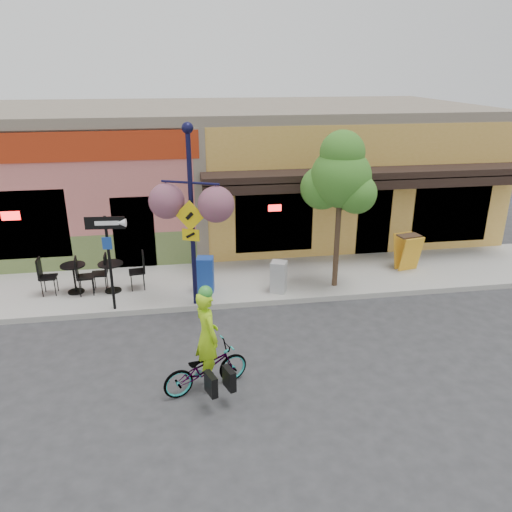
{
  "coord_description": "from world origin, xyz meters",
  "views": [
    {
      "loc": [
        -1.64,
        -10.89,
        5.83
      ],
      "look_at": [
        0.17,
        0.5,
        1.4
      ],
      "focal_mm": 35.0,
      "sensor_mm": 36.0,
      "label": 1
    }
  ],
  "objects_px": {
    "building": "(222,168)",
    "cyclist_rider": "(208,347)",
    "newspaper_box_grey": "(279,277)",
    "lamp_post": "(192,218)",
    "bicycle": "(206,368)",
    "one_way_sign": "(110,264)",
    "newspaper_box_blue": "(205,274)",
    "street_tree": "(339,211)"
  },
  "relations": [
    {
      "from": "newspaper_box_grey",
      "to": "one_way_sign",
      "type": "bearing_deg",
      "value": -151.2
    },
    {
      "from": "cyclist_rider",
      "to": "newspaper_box_blue",
      "type": "xyz_separation_m",
      "value": [
        0.21,
        4.13,
        -0.27
      ]
    },
    {
      "from": "street_tree",
      "to": "newspaper_box_blue",
      "type": "bearing_deg",
      "value": 177.04
    },
    {
      "from": "one_way_sign",
      "to": "newspaper_box_grey",
      "type": "xyz_separation_m",
      "value": [
        4.23,
        0.36,
        -0.77
      ]
    },
    {
      "from": "bicycle",
      "to": "one_way_sign",
      "type": "height_order",
      "value": "one_way_sign"
    },
    {
      "from": "newspaper_box_grey",
      "to": "cyclist_rider",
      "type": "bearing_deg",
      "value": -95.36
    },
    {
      "from": "cyclist_rider",
      "to": "lamp_post",
      "type": "xyz_separation_m",
      "value": [
        -0.1,
        3.42,
        1.51
      ]
    },
    {
      "from": "newspaper_box_grey",
      "to": "lamp_post",
      "type": "bearing_deg",
      "value": -146.91
    },
    {
      "from": "building",
      "to": "newspaper_box_blue",
      "type": "distance_m",
      "value": 6.44
    },
    {
      "from": "newspaper_box_blue",
      "to": "newspaper_box_grey",
      "type": "bearing_deg",
      "value": -0.86
    },
    {
      "from": "newspaper_box_blue",
      "to": "street_tree",
      "type": "height_order",
      "value": "street_tree"
    },
    {
      "from": "newspaper_box_grey",
      "to": "street_tree",
      "type": "height_order",
      "value": "street_tree"
    },
    {
      "from": "street_tree",
      "to": "cyclist_rider",
      "type": "bearing_deg",
      "value": -133.42
    },
    {
      "from": "cyclist_rider",
      "to": "street_tree",
      "type": "bearing_deg",
      "value": -63.38
    },
    {
      "from": "cyclist_rider",
      "to": "lamp_post",
      "type": "distance_m",
      "value": 3.74
    },
    {
      "from": "newspaper_box_grey",
      "to": "street_tree",
      "type": "xyz_separation_m",
      "value": [
        1.61,
        0.17,
        1.7
      ]
    },
    {
      "from": "bicycle",
      "to": "newspaper_box_grey",
      "type": "distance_m",
      "value": 4.36
    },
    {
      "from": "building",
      "to": "cyclist_rider",
      "type": "height_order",
      "value": "building"
    },
    {
      "from": "bicycle",
      "to": "newspaper_box_blue",
      "type": "xyz_separation_m",
      "value": [
        0.26,
        4.13,
        0.18
      ]
    },
    {
      "from": "building",
      "to": "cyclist_rider",
      "type": "xyz_separation_m",
      "value": [
        -1.26,
        -10.27,
        -1.35
      ]
    },
    {
      "from": "building",
      "to": "newspaper_box_grey",
      "type": "xyz_separation_m",
      "value": [
        0.86,
        -6.49,
        -1.67
      ]
    },
    {
      "from": "newspaper_box_grey",
      "to": "street_tree",
      "type": "relative_size",
      "value": 0.2
    },
    {
      "from": "bicycle",
      "to": "newspaper_box_grey",
      "type": "relative_size",
      "value": 2.0
    },
    {
      "from": "newspaper_box_grey",
      "to": "bicycle",
      "type": "bearing_deg",
      "value": -95.93
    },
    {
      "from": "bicycle",
      "to": "cyclist_rider",
      "type": "distance_m",
      "value": 0.45
    },
    {
      "from": "bicycle",
      "to": "cyclist_rider",
      "type": "bearing_deg",
      "value": -109.96
    },
    {
      "from": "newspaper_box_grey",
      "to": "street_tree",
      "type": "bearing_deg",
      "value": 29.92
    },
    {
      "from": "cyclist_rider",
      "to": "one_way_sign",
      "type": "xyz_separation_m",
      "value": [
        -2.1,
        3.42,
        0.45
      ]
    },
    {
      "from": "cyclist_rider",
      "to": "newspaper_box_grey",
      "type": "xyz_separation_m",
      "value": [
        2.12,
        3.78,
        -0.32
      ]
    },
    {
      "from": "one_way_sign",
      "to": "street_tree",
      "type": "xyz_separation_m",
      "value": [
        5.84,
        0.52,
        0.92
      ]
    },
    {
      "from": "building",
      "to": "street_tree",
      "type": "bearing_deg",
      "value": -68.69
    },
    {
      "from": "cyclist_rider",
      "to": "street_tree",
      "type": "distance_m",
      "value": 5.6
    },
    {
      "from": "bicycle",
      "to": "one_way_sign",
      "type": "relative_size",
      "value": 0.71
    },
    {
      "from": "lamp_post",
      "to": "newspaper_box_grey",
      "type": "bearing_deg",
      "value": 32.52
    },
    {
      "from": "newspaper_box_blue",
      "to": "cyclist_rider",
      "type": "bearing_deg",
      "value": -83.44
    },
    {
      "from": "lamp_post",
      "to": "street_tree",
      "type": "xyz_separation_m",
      "value": [
        3.83,
        0.52,
        -0.13
      ]
    },
    {
      "from": "cyclist_rider",
      "to": "newspaper_box_blue",
      "type": "height_order",
      "value": "cyclist_rider"
    },
    {
      "from": "one_way_sign",
      "to": "newspaper_box_blue",
      "type": "bearing_deg",
      "value": 22.0
    },
    {
      "from": "building",
      "to": "lamp_post",
      "type": "xyz_separation_m",
      "value": [
        -1.36,
        -6.85,
        0.15
      ]
    },
    {
      "from": "bicycle",
      "to": "one_way_sign",
      "type": "distance_m",
      "value": 4.09
    },
    {
      "from": "bicycle",
      "to": "newspaper_box_grey",
      "type": "xyz_separation_m",
      "value": [
        2.17,
        3.78,
        0.13
      ]
    },
    {
      "from": "building",
      "to": "cyclist_rider",
      "type": "relative_size",
      "value": 10.14
    }
  ]
}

